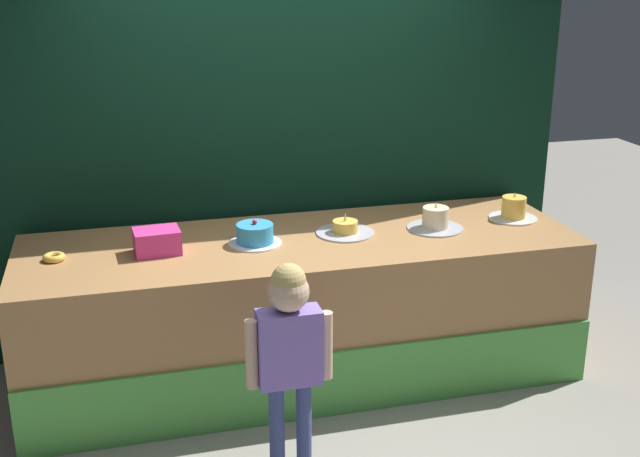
% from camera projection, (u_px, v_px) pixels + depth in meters
% --- Properties ---
extents(ground_plane, '(12.00, 12.00, 0.00)m').
position_uv_depth(ground_plane, '(324.00, 415.00, 4.52)').
color(ground_plane, gray).
extents(stage_platform, '(3.30, 1.06, 0.88)m').
position_uv_depth(stage_platform, '(302.00, 308.00, 4.85)').
color(stage_platform, '#B27F4C').
rests_on(stage_platform, ground_plane).
extents(curtain_backdrop, '(3.87, 0.08, 3.13)m').
position_uv_depth(curtain_backdrop, '(278.00, 107.00, 5.06)').
color(curtain_backdrop, black).
rests_on(curtain_backdrop, ground_plane).
extents(child_figure, '(0.43, 0.20, 1.12)m').
position_uv_depth(child_figure, '(289.00, 341.00, 3.82)').
color(child_figure, '#3F4C8C').
rests_on(child_figure, ground_plane).
extents(pink_box, '(0.27, 0.21, 0.14)m').
position_uv_depth(pink_box, '(157.00, 241.00, 4.48)').
color(pink_box, '#E03895').
rests_on(pink_box, stage_platform).
extents(donut, '(0.12, 0.12, 0.04)m').
position_uv_depth(donut, '(54.00, 257.00, 4.38)').
color(donut, '#F2BF4C').
rests_on(donut, stage_platform).
extents(cake_far_left, '(0.31, 0.31, 0.15)m').
position_uv_depth(cake_far_left, '(255.00, 235.00, 4.62)').
color(cake_far_left, white).
rests_on(cake_far_left, stage_platform).
extents(cake_center_left, '(0.35, 0.35, 0.14)m').
position_uv_depth(cake_center_left, '(345.00, 229.00, 4.81)').
color(cake_center_left, silver).
rests_on(cake_center_left, stage_platform).
extents(cake_center_right, '(0.34, 0.34, 0.17)m').
position_uv_depth(cake_center_right, '(435.00, 220.00, 4.88)').
color(cake_center_right, silver).
rests_on(cake_center_right, stage_platform).
extents(cake_far_right, '(0.31, 0.31, 0.18)m').
position_uv_depth(cake_far_right, '(513.00, 210.00, 5.07)').
color(cake_far_right, white).
rests_on(cake_far_right, stage_platform).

